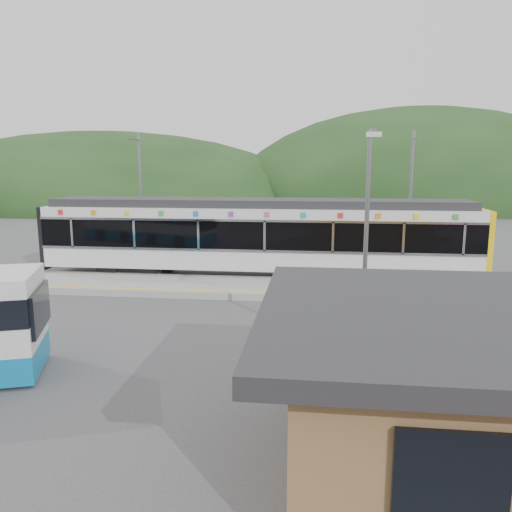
# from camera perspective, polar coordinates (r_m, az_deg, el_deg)

# --- Properties ---
(ground) EXTENTS (120.00, 120.00, 0.00)m
(ground) POSITION_cam_1_polar(r_m,az_deg,el_deg) (18.22, -0.70, -6.64)
(ground) COLOR #4C4C4F
(ground) RESTS_ON ground
(hills) EXTENTS (146.00, 149.00, 26.00)m
(hills) POSITION_cam_1_polar(r_m,az_deg,el_deg) (23.51, 16.21, -3.15)
(hills) COLOR #1E3D19
(hills) RESTS_ON ground
(platform) EXTENTS (26.00, 3.20, 0.30)m
(platform) POSITION_cam_1_polar(r_m,az_deg,el_deg) (21.34, 0.46, -3.68)
(platform) COLOR #9E9E99
(platform) RESTS_ON ground
(yellow_line) EXTENTS (26.00, 0.10, 0.01)m
(yellow_line) POSITION_cam_1_polar(r_m,az_deg,el_deg) (20.05, 0.05, -4.15)
(yellow_line) COLOR yellow
(yellow_line) RESTS_ON platform
(train) EXTENTS (20.44, 3.01, 3.74)m
(train) POSITION_cam_1_polar(r_m,az_deg,el_deg) (23.65, 0.19, 2.44)
(train) COLOR black
(train) RESTS_ON ground
(catenary_mast_west) EXTENTS (0.18, 1.80, 7.00)m
(catenary_mast_west) POSITION_cam_1_polar(r_m,az_deg,el_deg) (27.50, -13.02, 6.61)
(catenary_mast_west) COLOR slate
(catenary_mast_west) RESTS_ON ground
(catenary_mast_east) EXTENTS (0.18, 1.80, 7.00)m
(catenary_mast_east) POSITION_cam_1_polar(r_m,az_deg,el_deg) (26.31, 17.23, 6.25)
(catenary_mast_east) COLOR slate
(catenary_mast_east) RESTS_ON ground
(lamp_post) EXTENTS (0.35, 1.09, 6.23)m
(lamp_post) POSITION_cam_1_polar(r_m,az_deg,el_deg) (13.34, 12.56, 3.15)
(lamp_post) COLOR slate
(lamp_post) RESTS_ON ground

